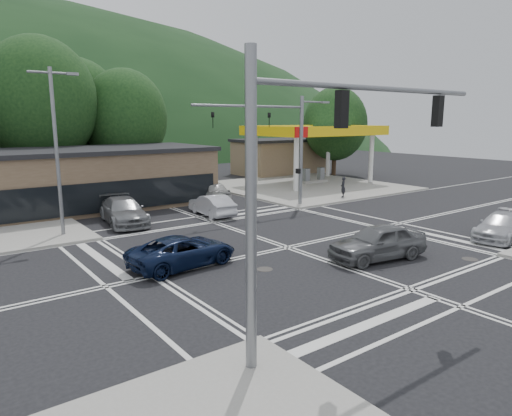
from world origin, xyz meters
TOP-DOWN VIEW (x-y plane):
  - ground at (0.00, 0.00)m, footprint 120.00×120.00m
  - sidewalk_ne at (15.00, 15.00)m, footprint 16.00×16.00m
  - gas_station_canopy at (16.99, 15.99)m, footprint 12.32×8.34m
  - convenience_store at (20.00, 25.00)m, footprint 10.00×6.00m
  - commercial_row at (-8.00, 17.00)m, footprint 24.00×8.00m
  - hill_north at (0.00, 90.00)m, footprint 252.00×126.00m
  - tree_n_b at (-6.00, 24.00)m, footprint 9.00×9.00m
  - tree_n_c at (1.00, 24.00)m, footprint 7.60×7.60m
  - tree_n_e at (-2.00, 28.00)m, footprint 8.40×8.40m
  - tree_ne at (24.00, 20.00)m, footprint 7.20×7.20m
  - streetlight_nw at (-8.44, 9.00)m, footprint 2.50×0.25m
  - signal_mast_ne at (6.95, 8.20)m, footprint 11.65×0.30m
  - signal_mast_sw at (-6.39, -8.20)m, footprint 9.14×0.28m
  - car_blue_west at (-5.60, 0.50)m, footprint 5.10×2.77m
  - car_grey_center at (2.08, -3.91)m, footprint 5.00×2.68m
  - car_silver_east at (10.43, -5.50)m, footprint 4.98×2.71m
  - car_queue_a at (1.00, 9.00)m, footprint 1.80×4.43m
  - car_queue_b at (3.93, 14.00)m, footprint 2.67×4.96m
  - car_northbound at (-4.64, 10.13)m, footprint 2.96×5.73m
  - pedestrian at (12.86, 8.23)m, footprint 0.71×0.70m

SIDE VIEW (x-z plane):
  - ground at x=0.00m, z-range 0.00..0.00m
  - hill_north at x=0.00m, z-range -70.00..70.00m
  - sidewalk_ne at x=15.00m, z-range 0.00..0.15m
  - car_blue_west at x=-5.60m, z-range 0.00..1.36m
  - car_silver_east at x=10.43m, z-range 0.00..1.37m
  - car_queue_a at x=1.00m, z-range 0.00..1.43m
  - car_northbound at x=-4.64m, z-range 0.00..1.59m
  - car_queue_b at x=3.93m, z-range 0.00..1.60m
  - car_grey_center at x=2.08m, z-range 0.00..1.62m
  - pedestrian at x=12.86m, z-range 0.15..1.80m
  - convenience_store at x=20.00m, z-range 0.00..3.80m
  - commercial_row at x=-8.00m, z-range 0.00..4.00m
  - gas_station_canopy at x=16.99m, z-range 2.17..7.92m
  - streetlight_nw at x=-8.44m, z-range 0.55..9.55m
  - signal_mast_ne at x=6.95m, z-range 1.07..9.07m
  - signal_mast_sw at x=-6.39m, z-range 1.12..9.12m
  - tree_ne at x=24.00m, z-range 0.85..10.84m
  - tree_n_c at x=1.00m, z-range 1.06..11.93m
  - tree_n_e at x=-2.00m, z-range 1.15..13.13m
  - tree_n_b at x=-6.00m, z-range 1.30..14.28m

